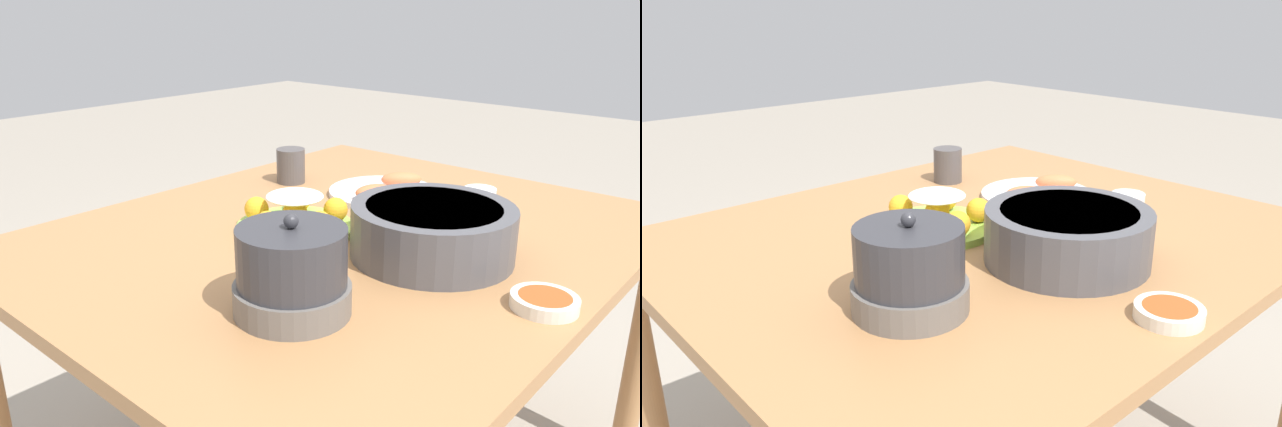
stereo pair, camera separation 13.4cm
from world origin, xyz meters
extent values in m
cylinder|color=#A87547|center=(-0.60, -0.49, 0.35)|extent=(0.06, 0.06, 0.69)
cylinder|color=#A87547|center=(-0.60, 0.49, 0.35)|extent=(0.06, 0.06, 0.69)
cube|color=#A87547|center=(0.00, 0.00, 0.71)|extent=(1.29, 1.08, 0.03)
cylinder|color=#99CC4C|center=(0.07, -0.08, 0.73)|extent=(0.25, 0.25, 0.02)
sphere|color=#F4A823|center=(0.16, -0.07, 0.76)|extent=(0.05, 0.05, 0.05)
sphere|color=#F4A823|center=(0.09, 0.01, 0.76)|extent=(0.05, 0.05, 0.05)
sphere|color=#F4A823|center=(0.00, -0.03, 0.76)|extent=(0.05, 0.05, 0.05)
sphere|color=#F4A823|center=(0.00, -0.13, 0.76)|extent=(0.05, 0.05, 0.05)
sphere|color=#F4A823|center=(0.11, -0.16, 0.76)|extent=(0.05, 0.05, 0.05)
ellipsoid|color=white|center=(0.07, -0.08, 0.80)|extent=(0.12, 0.12, 0.02)
sphere|color=#F4A823|center=(0.07, -0.08, 0.76)|extent=(0.05, 0.05, 0.05)
cylinder|color=#4C4C51|center=(0.00, 0.22, 0.77)|extent=(0.32, 0.32, 0.10)
cylinder|color=brown|center=(0.00, 0.22, 0.82)|extent=(0.26, 0.26, 0.01)
cylinder|color=silver|center=(0.06, 0.47, 0.73)|extent=(0.11, 0.11, 0.02)
cylinder|color=#9E4C1E|center=(0.06, 0.47, 0.74)|extent=(0.09, 0.09, 0.01)
cylinder|color=silver|center=(-0.26, -0.09, 0.73)|extent=(0.28, 0.28, 0.01)
ellipsoid|color=#E57042|center=(-0.19, -0.06, 0.75)|extent=(0.11, 0.09, 0.04)
ellipsoid|color=#E57042|center=(-0.32, -0.07, 0.76)|extent=(0.11, 0.11, 0.04)
cylinder|color=#4C4747|center=(-0.20, -0.35, 0.77)|extent=(0.08, 0.08, 0.09)
cylinder|color=white|center=(-0.24, 0.19, 0.76)|extent=(0.07, 0.07, 0.08)
cylinder|color=#66605B|center=(0.34, 0.17, 0.75)|extent=(0.19, 0.19, 0.05)
cylinder|color=#333338|center=(0.34, 0.17, 0.82)|extent=(0.18, 0.18, 0.09)
sphere|color=#333338|center=(0.34, 0.17, 0.88)|extent=(0.02, 0.02, 0.02)
camera|label=1|loc=(0.99, 0.79, 1.20)|focal=35.00mm
camera|label=2|loc=(0.89, 0.89, 1.20)|focal=35.00mm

